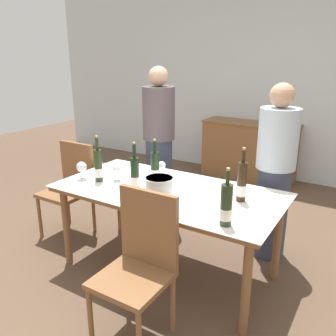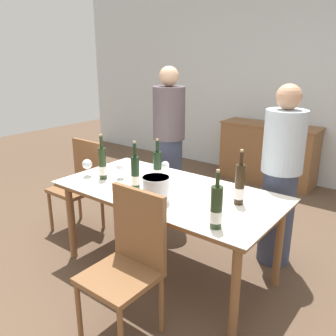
{
  "view_description": "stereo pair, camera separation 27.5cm",
  "coord_description": "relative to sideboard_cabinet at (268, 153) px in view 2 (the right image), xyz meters",
  "views": [
    {
      "loc": [
        1.38,
        -2.23,
        1.75
      ],
      "look_at": [
        0.0,
        0.0,
        0.91
      ],
      "focal_mm": 38.0,
      "sensor_mm": 36.0,
      "label": 1
    },
    {
      "loc": [
        1.6,
        -2.07,
        1.75
      ],
      "look_at": [
        0.0,
        0.0,
        0.91
      ],
      "focal_mm": 38.0,
      "sensor_mm": 36.0,
      "label": 2
    }
  ],
  "objects": [
    {
      "name": "person_host",
      "position": [
        -0.36,
        -1.82,
        0.41
      ],
      "size": [
        0.33,
        0.33,
        1.64
      ],
      "color": "#383F56",
      "rests_on": "ground_plane"
    },
    {
      "name": "sideboard_cabinet",
      "position": [
        0.0,
        0.0,
        0.0
      ],
      "size": [
        1.34,
        0.46,
        0.83
      ],
      "color": "brown",
      "rests_on": "ground_plane"
    },
    {
      "name": "back_wall",
      "position": [
        0.24,
        0.29,
        0.99
      ],
      "size": [
        8.0,
        0.1,
        2.8
      ],
      "color": "silver",
      "rests_on": "ground_plane"
    },
    {
      "name": "wine_bottle_3",
      "position": [
        0.86,
        -2.95,
        0.44
      ],
      "size": [
        0.08,
        0.08,
        0.38
      ],
      "color": "#28381E",
      "rests_on": "dining_table"
    },
    {
      "name": "wine_bottle_2",
      "position": [
        0.05,
        -2.52,
        0.44
      ],
      "size": [
        0.07,
        0.07,
        0.37
      ],
      "color": "black",
      "rests_on": "dining_table"
    },
    {
      "name": "wine_bottle_0",
      "position": [
        0.81,
        -2.53,
        0.45
      ],
      "size": [
        0.07,
        0.07,
        0.4
      ],
      "color": "#332314",
      "rests_on": "dining_table"
    },
    {
      "name": "wine_glass_2",
      "position": [
        -0.24,
        -2.66,
        0.41
      ],
      "size": [
        0.07,
        0.07,
        0.14
      ],
      "color": "white",
      "rests_on": "dining_table"
    },
    {
      "name": "ground_plane",
      "position": [
        0.24,
        -2.62,
        -0.41
      ],
      "size": [
        12.0,
        12.0,
        0.0
      ],
      "primitive_type": "plane",
      "color": "brown"
    },
    {
      "name": "chair_near_front",
      "position": [
        0.45,
        -3.3,
        0.12
      ],
      "size": [
        0.42,
        0.42,
        0.96
      ],
      "color": "brown",
      "rests_on": "ground_plane"
    },
    {
      "name": "ice_bucket",
      "position": [
        0.31,
        -2.86,
        0.41
      ],
      "size": [
        0.21,
        0.21,
        0.19
      ],
      "color": "silver",
      "rests_on": "dining_table"
    },
    {
      "name": "dining_table",
      "position": [
        0.24,
        -2.62,
        0.25
      ],
      "size": [
        1.79,
        0.91,
        0.73
      ],
      "color": "brown",
      "rests_on": "ground_plane"
    },
    {
      "name": "wine_bottle_4",
      "position": [
        0.02,
        -2.76,
        0.44
      ],
      "size": [
        0.07,
        0.07,
        0.39
      ],
      "color": "black",
      "rests_on": "dining_table"
    },
    {
      "name": "wine_glass_0",
      "position": [
        0.04,
        -2.4,
        0.42
      ],
      "size": [
        0.07,
        0.07,
        0.15
      ],
      "color": "white",
      "rests_on": "dining_table"
    },
    {
      "name": "wine_glass_1",
      "position": [
        -0.52,
        -2.79,
        0.42
      ],
      "size": [
        0.09,
        0.09,
        0.15
      ],
      "color": "white",
      "rests_on": "dining_table"
    },
    {
      "name": "wine_bottle_1",
      "position": [
        -0.36,
        -2.76,
        0.45
      ],
      "size": [
        0.07,
        0.07,
        0.39
      ],
      "color": "#28381E",
      "rests_on": "dining_table"
    },
    {
      "name": "person_guest_left",
      "position": [
        0.88,
        -1.93,
        0.35
      ],
      "size": [
        0.33,
        0.33,
        1.54
      ],
      "color": "#383F56",
      "rests_on": "ground_plane"
    },
    {
      "name": "chair_left_end",
      "position": [
        -0.95,
        -2.54,
        0.11
      ],
      "size": [
        0.42,
        0.42,
        0.92
      ],
      "color": "brown",
      "rests_on": "ground_plane"
    }
  ]
}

